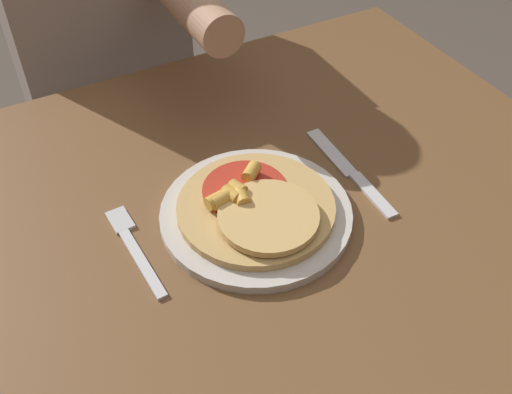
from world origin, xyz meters
TOP-DOWN VIEW (x-y plane):
  - dining_table at (0.00, 0.00)m, footprint 0.97×0.91m
  - plate at (-0.05, 0.02)m, footprint 0.27×0.27m
  - pizza at (-0.05, 0.01)m, footprint 0.22×0.22m
  - fork at (-0.22, 0.05)m, footprint 0.03×0.18m
  - knife at (0.12, 0.03)m, footprint 0.03×0.22m
  - person_diner at (-0.08, 0.64)m, footprint 0.33×0.52m

SIDE VIEW (x-z plane):
  - dining_table at x=0.00m, z-range 0.26..1.02m
  - person_diner at x=-0.08m, z-range 0.11..1.35m
  - fork at x=-0.22m, z-range 0.76..0.76m
  - knife at x=0.12m, z-range 0.76..0.76m
  - plate at x=-0.05m, z-range 0.76..0.77m
  - pizza at x=-0.05m, z-range 0.77..0.80m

